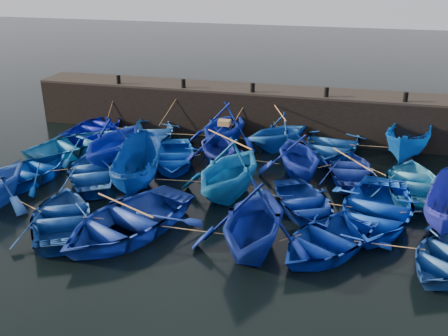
% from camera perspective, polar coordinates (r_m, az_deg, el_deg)
% --- Properties ---
extents(ground, '(120.00, 120.00, 0.00)m').
position_cam_1_polar(ground, '(20.02, -2.26, -5.32)').
color(ground, black).
rests_on(ground, ground).
extents(quay_wall, '(26.00, 2.50, 2.50)m').
position_cam_1_polar(quay_wall, '(29.04, 3.57, 6.47)').
color(quay_wall, black).
rests_on(quay_wall, ground).
extents(quay_top, '(26.00, 2.50, 0.12)m').
position_cam_1_polar(quay_top, '(28.70, 3.63, 8.98)').
color(quay_top, black).
rests_on(quay_top, quay_wall).
extents(bollard_0, '(0.24, 0.24, 0.50)m').
position_cam_1_polar(bollard_0, '(30.27, -11.96, 9.88)').
color(bollard_0, black).
rests_on(bollard_0, quay_top).
extents(bollard_1, '(0.24, 0.24, 0.50)m').
position_cam_1_polar(bollard_1, '(28.77, -4.66, 9.62)').
color(bollard_1, black).
rests_on(bollard_1, quay_top).
extents(bollard_2, '(0.24, 0.24, 0.50)m').
position_cam_1_polar(bollard_2, '(27.76, 3.29, 9.17)').
color(bollard_2, black).
rests_on(bollard_2, quay_top).
extents(bollard_3, '(0.24, 0.24, 0.50)m').
position_cam_1_polar(bollard_3, '(27.31, 11.64, 8.50)').
color(bollard_3, black).
rests_on(bollard_3, quay_top).
extents(bollard_4, '(0.24, 0.24, 0.50)m').
position_cam_1_polar(bollard_4, '(27.45, 20.05, 7.65)').
color(bollard_4, black).
rests_on(bollard_4, quay_top).
extents(boat_0, '(3.83, 5.01, 0.97)m').
position_cam_1_polar(boat_0, '(29.64, -14.22, 4.59)').
color(boat_0, '#040D99').
rests_on(boat_0, ground).
extents(boat_1, '(5.18, 6.06, 1.06)m').
position_cam_1_polar(boat_1, '(27.92, -8.32, 4.04)').
color(boat_1, blue).
rests_on(boat_1, ground).
extents(boat_2, '(4.62, 5.15, 2.42)m').
position_cam_1_polar(boat_2, '(26.68, 0.01, 4.92)').
color(boat_2, '#09209F').
rests_on(boat_2, ground).
extents(boat_3, '(5.05, 5.05, 2.02)m').
position_cam_1_polar(boat_3, '(26.47, 6.30, 4.17)').
color(boat_3, '#0E47AB').
rests_on(boat_3, ground).
extents(boat_4, '(4.68, 6.17, 1.20)m').
position_cam_1_polar(boat_4, '(26.52, 12.27, 2.87)').
color(boat_4, navy).
rests_on(boat_4, ground).
extents(boat_5, '(3.24, 5.52, 2.01)m').
position_cam_1_polar(boat_5, '(26.68, 20.39, 2.97)').
color(boat_5, '#064BBC').
rests_on(boat_5, ground).
extents(boat_6, '(5.48, 6.06, 1.03)m').
position_cam_1_polar(boat_6, '(27.05, -16.82, 2.61)').
color(boat_6, '#1560A8').
rests_on(boat_6, ground).
extents(boat_7, '(4.53, 5.12, 2.51)m').
position_cam_1_polar(boat_7, '(24.93, -12.45, 3.15)').
color(boat_7, '#081EA0').
rests_on(boat_7, ground).
extents(boat_8, '(4.41, 5.27, 0.94)m').
position_cam_1_polar(boat_8, '(24.55, -5.80, 1.32)').
color(boat_8, '#0641CB').
rests_on(boat_8, ground).
extents(boat_9, '(4.80, 5.11, 2.14)m').
position_cam_1_polar(boat_9, '(24.08, -0.66, 2.53)').
color(boat_9, navy).
rests_on(boat_9, ground).
extents(boat_10, '(4.87, 5.22, 2.22)m').
position_cam_1_polar(boat_10, '(23.17, 8.59, 1.53)').
color(boat_10, '#0E2396').
rests_on(boat_10, ground).
extents(boat_11, '(3.54, 4.63, 0.90)m').
position_cam_1_polar(boat_11, '(23.81, 14.27, -0.07)').
color(boat_11, '#1C3396').
rests_on(boat_11, ground).
extents(boat_12, '(3.73, 4.95, 0.97)m').
position_cam_1_polar(boat_12, '(23.20, 20.71, -1.42)').
color(boat_12, '#2A82D5').
rests_on(boat_12, ground).
extents(boat_13, '(4.19, 5.20, 0.96)m').
position_cam_1_polar(boat_13, '(24.41, -21.22, -0.31)').
color(boat_13, '#00308C').
rests_on(boat_13, ground).
extents(boat_14, '(5.13, 5.56, 0.94)m').
position_cam_1_polar(boat_14, '(23.46, -14.90, -0.44)').
color(boat_14, '#194B9A').
rests_on(boat_14, ground).
extents(boat_15, '(3.01, 5.40, 1.97)m').
position_cam_1_polar(boat_15, '(22.10, -9.98, -0.01)').
color(boat_15, navy).
rests_on(boat_15, ground).
extents(boat_16, '(5.18, 5.68, 2.56)m').
position_cam_1_polar(boat_16, '(20.97, 0.58, -0.05)').
color(boat_16, blue).
rests_on(boat_16, ground).
extents(boat_17, '(4.72, 5.27, 0.90)m').
position_cam_1_polar(boat_17, '(20.16, 9.15, -3.98)').
color(boat_17, navy).
rests_on(boat_17, ground).
extents(boat_18, '(4.86, 6.22, 1.18)m').
position_cam_1_polar(boat_18, '(20.02, 17.00, -4.49)').
color(boat_18, '#0532BD').
rests_on(boat_18, ground).
extents(boat_21, '(4.99, 5.63, 0.97)m').
position_cam_1_polar(boat_21, '(19.83, -18.01, -5.26)').
color(boat_21, navy).
rests_on(boat_21, ground).
extents(boat_22, '(6.05, 6.94, 1.20)m').
position_cam_1_polar(boat_22, '(18.69, -11.13, -5.89)').
color(boat_22, '#143196').
rests_on(boat_22, ground).
extents(boat_23, '(4.26, 4.92, 2.57)m').
position_cam_1_polar(boat_23, '(17.03, 3.42, -5.87)').
color(boat_23, navy).
rests_on(boat_23, ground).
extents(boat_24, '(5.29, 5.72, 0.97)m').
position_cam_1_polar(boat_24, '(17.77, 11.70, -8.00)').
color(boat_24, '#092CA5').
rests_on(boat_24, ground).
extents(wooden_crate, '(0.56, 0.44, 0.26)m').
position_cam_1_polar(wooden_crate, '(23.62, 0.03, 5.19)').
color(wooden_crate, olive).
rests_on(wooden_crate, boat_9).
extents(mooring_ropes, '(17.00, 11.85, 2.10)m').
position_cam_1_polar(mooring_ropes, '(23.91, 0.82, 1.86)').
color(mooring_ropes, tan).
rests_on(mooring_ropes, ground).
extents(loose_oars, '(10.15, 12.27, 1.72)m').
position_cam_1_polar(loose_oars, '(21.85, 3.54, 2.06)').
color(loose_oars, '#99724C').
rests_on(loose_oars, ground).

